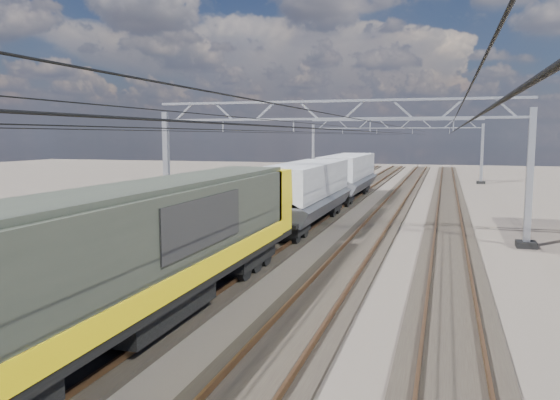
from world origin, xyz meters
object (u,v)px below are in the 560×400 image
(catenary_gantry_far, at_px, (394,148))
(locomotive, at_px, (144,247))
(hopper_wagon_lead, at_px, (305,189))
(hopper_wagon_mid, at_px, (348,173))
(catenary_gantry_mid, at_px, (331,163))

(catenary_gantry_far, bearing_deg, locomotive, -92.24)
(hopper_wagon_lead, relative_size, hopper_wagon_mid, 1.00)
(locomotive, bearing_deg, hopper_wagon_lead, 90.00)
(catenary_gantry_mid, relative_size, hopper_wagon_mid, 1.53)
(locomotive, bearing_deg, catenary_gantry_mid, 82.44)
(hopper_wagon_mid, bearing_deg, catenary_gantry_far, 84.05)
(catenary_gantry_mid, distance_m, hopper_wagon_mid, 17.02)
(hopper_wagon_mid, bearing_deg, locomotive, -90.00)
(catenary_gantry_far, xyz_separation_m, hopper_wagon_lead, (-2.00, -33.38, -1.67))
(hopper_wagon_mid, bearing_deg, catenary_gantry_mid, -83.22)
(locomotive, bearing_deg, catenary_gantry_far, 87.76)
(catenary_gantry_mid, bearing_deg, locomotive, -97.56)
(catenary_gantry_far, relative_size, hopper_wagon_lead, 1.53)
(catenary_gantry_mid, bearing_deg, hopper_wagon_mid, 96.78)
(catenary_gantry_far, distance_m, hopper_wagon_mid, 19.36)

